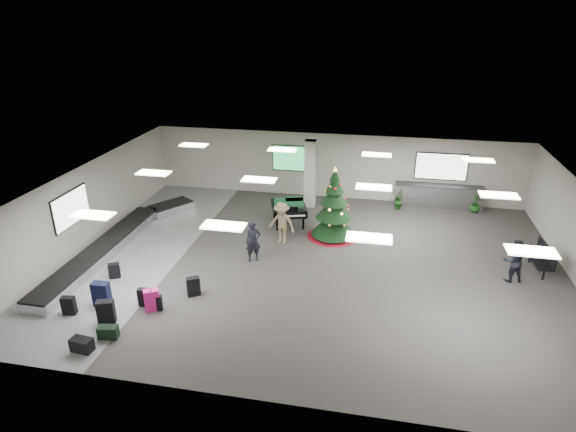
% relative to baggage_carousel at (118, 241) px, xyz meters
% --- Properties ---
extents(ground, '(18.00, 18.00, 0.00)m').
position_rel_baggage_carousel_xyz_m(ground, '(7.84, 0.08, -0.21)').
color(ground, '#393633').
rests_on(ground, ground).
extents(room_envelope, '(18.02, 14.02, 3.21)m').
position_rel_baggage_carousel_xyz_m(room_envelope, '(7.46, 0.75, 2.12)').
color(room_envelope, '#B3ACA3').
rests_on(room_envelope, ground).
extents(baggage_carousel, '(2.28, 9.71, 0.43)m').
position_rel_baggage_carousel_xyz_m(baggage_carousel, '(0.00, 0.00, 0.00)').
color(baggage_carousel, silver).
rests_on(baggage_carousel, ground).
extents(service_counter, '(4.05, 0.65, 1.08)m').
position_rel_baggage_carousel_xyz_m(service_counter, '(12.84, 6.73, 0.33)').
color(service_counter, silver).
rests_on(service_counter, ground).
extents(suitcase_0, '(0.56, 0.42, 0.79)m').
position_rel_baggage_carousel_xyz_m(suitcase_0, '(2.31, -4.77, 0.17)').
color(suitcase_0, black).
rests_on(suitcase_0, ground).
extents(suitcase_1, '(0.40, 0.23, 0.62)m').
position_rel_baggage_carousel_xyz_m(suitcase_1, '(2.99, -3.68, 0.09)').
color(suitcase_1, black).
rests_on(suitcase_1, ground).
extents(pink_suitcase, '(0.53, 0.44, 0.74)m').
position_rel_baggage_carousel_xyz_m(pink_suitcase, '(3.34, -3.87, 0.15)').
color(pink_suitcase, '#E11D83').
rests_on(pink_suitcase, ground).
extents(suitcase_3, '(0.49, 0.42, 0.67)m').
position_rel_baggage_carousel_xyz_m(suitcase_3, '(4.29, -2.80, 0.11)').
color(suitcase_3, black).
rests_on(suitcase_3, ground).
extents(navy_suitcase, '(0.54, 0.34, 0.83)m').
position_rel_baggage_carousel_xyz_m(navy_suitcase, '(1.66, -3.92, 0.19)').
color(navy_suitcase, black).
rests_on(navy_suitcase, ground).
extents(suitcase_5, '(0.43, 0.29, 0.62)m').
position_rel_baggage_carousel_xyz_m(suitcase_5, '(0.92, -4.56, 0.09)').
color(suitcase_5, black).
rests_on(suitcase_5, ground).
extents(green_duffel, '(0.60, 0.37, 0.39)m').
position_rel_baggage_carousel_xyz_m(green_duffel, '(2.71, -5.40, -0.03)').
color(green_duffel, black).
rests_on(green_duffel, ground).
extents(suitcase_7, '(0.38, 0.27, 0.52)m').
position_rel_baggage_carousel_xyz_m(suitcase_7, '(3.47, -3.85, 0.04)').
color(suitcase_7, black).
rests_on(suitcase_7, ground).
extents(suitcase_8, '(0.43, 0.36, 0.57)m').
position_rel_baggage_carousel_xyz_m(suitcase_8, '(1.16, -2.29, 0.06)').
color(suitcase_8, black).
rests_on(suitcase_8, ground).
extents(black_duffel, '(0.63, 0.39, 0.41)m').
position_rel_baggage_carousel_xyz_m(black_duffel, '(2.31, -6.07, -0.02)').
color(black_duffel, black).
rests_on(black_duffel, ground).
extents(christmas_tree, '(2.13, 2.13, 3.03)m').
position_rel_baggage_carousel_xyz_m(christmas_tree, '(8.30, 2.53, 0.82)').
color(christmas_tree, maroon).
rests_on(christmas_tree, ground).
extents(grand_piano, '(1.88, 2.17, 1.05)m').
position_rel_baggage_carousel_xyz_m(grand_piano, '(6.27, 3.38, 0.54)').
color(grand_piano, black).
rests_on(grand_piano, ground).
extents(bench, '(0.69, 1.64, 1.01)m').
position_rel_baggage_carousel_xyz_m(bench, '(15.90, 1.08, 0.36)').
color(bench, black).
rests_on(bench, ground).
extents(traveler_a, '(0.68, 0.59, 1.56)m').
position_rel_baggage_carousel_xyz_m(traveler_a, '(5.61, -0.11, 0.57)').
color(traveler_a, black).
rests_on(traveler_a, ground).
extents(traveler_b, '(1.25, 0.92, 1.74)m').
position_rel_baggage_carousel_xyz_m(traveler_b, '(6.35, 1.52, 0.66)').
color(traveler_b, '#897654').
rests_on(traveler_b, ground).
extents(traveler_bench, '(0.88, 0.75, 1.56)m').
position_rel_baggage_carousel_xyz_m(traveler_bench, '(14.72, 0.17, 0.57)').
color(traveler_bench, black).
rests_on(traveler_bench, ground).
extents(potted_plant_left, '(0.53, 0.56, 0.80)m').
position_rel_baggage_carousel_xyz_m(potted_plant_left, '(11.02, 6.10, 0.19)').
color(potted_plant_left, '#173C13').
rests_on(potted_plant_left, ground).
extents(potted_plant_right, '(0.58, 0.58, 0.83)m').
position_rel_baggage_carousel_xyz_m(potted_plant_right, '(14.49, 6.37, 0.20)').
color(potted_plant_right, '#173C13').
rests_on(potted_plant_right, ground).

